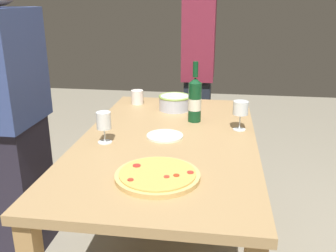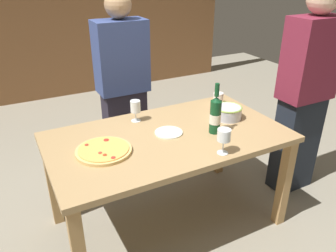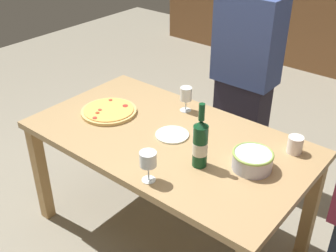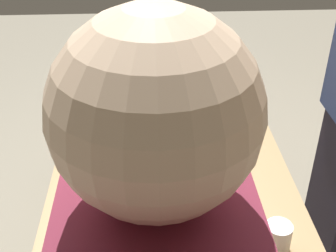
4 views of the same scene
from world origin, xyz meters
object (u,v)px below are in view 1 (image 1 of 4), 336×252
dining_table (168,155)px  serving_bowl (175,102)px  wine_glass_by_bottle (241,109)px  person_host (15,119)px  wine_bottle (195,99)px  wine_glass_near_pizza (104,121)px  cup_amber (137,97)px  side_plate (165,136)px  person_guest_left (199,74)px  pizza (158,175)px

dining_table → serving_bowl: bearing=3.4°
wine_glass_by_bottle → person_host: 1.22m
wine_glass_by_bottle → wine_bottle: bearing=65.6°
dining_table → wine_glass_by_bottle: wine_glass_by_bottle is taller
wine_bottle → wine_glass_near_pizza: (-0.40, 0.42, -0.02)m
dining_table → serving_bowl: serving_bowl is taller
serving_bowl → wine_bottle: size_ratio=0.59×
serving_bowl → person_host: 0.96m
dining_table → cup_amber: 0.70m
serving_bowl → wine_glass_near_pizza: (-0.62, 0.27, 0.06)m
side_plate → cup_amber: bearing=24.9°
cup_amber → side_plate: bearing=-155.1°
dining_table → person_guest_left: (1.18, -0.08, 0.20)m
dining_table → wine_glass_near_pizza: 0.38m
pizza → wine_bottle: wine_bottle is taller
serving_bowl → wine_glass_near_pizza: bearing=156.3°
wine_bottle → side_plate: bearing=155.0°
side_plate → person_host: (-0.02, 0.82, 0.06)m
person_host → side_plate: bearing=1.1°
side_plate → wine_glass_near_pizza: bearing=113.0°
wine_glass_by_bottle → cup_amber: 0.80m
serving_bowl → person_host: size_ratio=0.13×
person_host → person_guest_left: person_guest_left is taller
pizza → wine_glass_by_bottle: 0.73m
cup_amber → side_plate: (-0.61, -0.28, -0.04)m
pizza → side_plate: size_ratio=1.80×
wine_glass_by_bottle → person_guest_left: size_ratio=0.10×
serving_bowl → wine_glass_by_bottle: 0.53m
side_plate → wine_bottle: bearing=-25.0°
dining_table → side_plate: (0.02, 0.02, 0.10)m
pizza → person_host: (0.46, 0.86, 0.05)m
wine_glass_near_pizza → cup_amber: wine_glass_near_pizza is taller
wine_glass_by_bottle → side_plate: bearing=113.3°
serving_bowl → wine_glass_by_bottle: wine_glass_by_bottle is taller
wine_glass_near_pizza → wine_glass_by_bottle: 0.73m
wine_glass_by_bottle → cup_amber: (0.44, 0.67, -0.07)m
pizza → wine_glass_by_bottle: (0.64, -0.35, 0.10)m
wine_bottle → wine_glass_near_pizza: wine_bottle is taller
dining_table → pizza: (-0.46, -0.02, 0.11)m
cup_amber → person_host: size_ratio=0.06×
pizza → wine_glass_by_bottle: size_ratio=2.13×
serving_bowl → cup_amber: same height
pizza → serving_bowl: (0.97, 0.05, 0.04)m
wine_bottle → person_host: size_ratio=0.22×
wine_glass_near_pizza → cup_amber: (0.73, -0.00, -0.06)m
cup_amber → side_plate: size_ratio=0.49×
dining_table → person_host: 0.85m
wine_glass_near_pizza → person_host: bearing=78.8°
wine_glass_near_pizza → wine_glass_by_bottle: bearing=-66.8°
side_plate → person_guest_left: bearing=-4.7°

